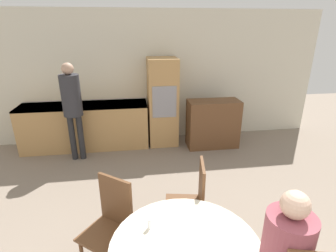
% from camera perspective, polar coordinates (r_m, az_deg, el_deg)
% --- Properties ---
extents(wall_back, '(6.91, 0.05, 2.60)m').
position_cam_1_polar(wall_back, '(5.44, -2.98, 10.52)').
color(wall_back, beige).
rests_on(wall_back, ground_plane).
extents(kitchen_counter, '(2.41, 0.60, 0.88)m').
position_cam_1_polar(kitchen_counter, '(5.39, -17.48, 0.10)').
color(kitchen_counter, tan).
rests_on(kitchen_counter, ground_plane).
extents(oven_unit, '(0.57, 0.59, 1.73)m').
position_cam_1_polar(oven_unit, '(5.22, -1.19, 5.19)').
color(oven_unit, tan).
rests_on(oven_unit, ground_plane).
extents(sideboard, '(1.00, 0.45, 0.95)m').
position_cam_1_polar(sideboard, '(5.25, 9.73, 0.48)').
color(sideboard, brown).
rests_on(sideboard, ground_plane).
extents(chair_far_left, '(0.56, 0.56, 0.97)m').
position_cam_1_polar(chair_far_left, '(2.72, -12.32, -19.52)').
color(chair_far_left, brown).
rests_on(chair_far_left, ground_plane).
extents(chair_far_right, '(0.47, 0.47, 0.97)m').
position_cam_1_polar(chair_far_right, '(2.93, 5.36, -15.60)').
color(chair_far_right, brown).
rests_on(chair_far_right, ground_plane).
extents(person_standing, '(0.32, 0.32, 1.73)m').
position_cam_1_polar(person_standing, '(4.75, -20.19, 4.99)').
color(person_standing, '#262628').
rests_on(person_standing, ground_plane).
extents(salt_shaker, '(0.03, 0.03, 0.09)m').
position_cam_1_polar(salt_shaker, '(2.27, -4.07, -20.44)').
color(salt_shaker, white).
rests_on(salt_shaker, dining_table).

